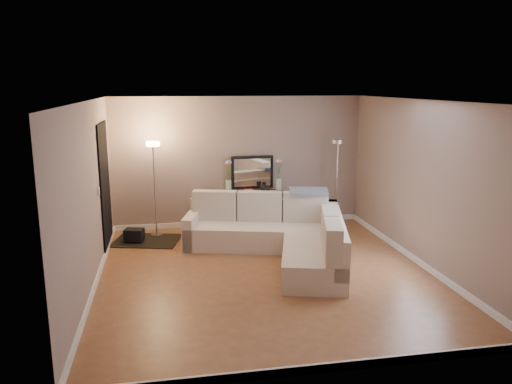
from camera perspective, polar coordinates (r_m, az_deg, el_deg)
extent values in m
cube|color=brown|center=(7.73, 1.08, -9.28)|extent=(5.00, 5.50, 0.01)
cube|color=white|center=(7.19, 1.17, 10.44)|extent=(5.00, 5.50, 0.01)
cube|color=gray|center=(10.03, -2.02, 3.46)|extent=(5.00, 0.02, 2.60)
cube|color=gray|center=(4.77, 7.76, -6.60)|extent=(5.00, 0.02, 2.60)
cube|color=gray|center=(7.29, -18.60, -0.53)|extent=(0.02, 5.50, 2.60)
cube|color=gray|center=(8.22, 18.54, 0.87)|extent=(0.02, 5.50, 2.60)
cube|color=white|center=(10.27, -1.95, -3.47)|extent=(5.00, 0.03, 0.10)
cube|color=white|center=(5.33, 7.27, -19.35)|extent=(5.00, 0.03, 0.10)
cube|color=white|center=(7.65, -17.77, -9.70)|extent=(0.03, 5.50, 0.10)
cube|color=white|center=(8.53, 17.82, -7.40)|extent=(0.03, 5.50, 0.10)
cube|color=black|center=(8.98, -16.85, 0.60)|extent=(0.02, 1.20, 2.20)
cube|color=white|center=(8.13, -17.53, 0.09)|extent=(0.02, 0.08, 0.12)
cube|color=beige|center=(8.87, 0.66, -4.96)|extent=(2.81, 1.58, 0.41)
cube|color=beige|center=(9.14, 0.82, -2.58)|extent=(2.63, 0.89, 0.57)
cube|color=beige|center=(9.02, -7.30, -4.24)|extent=(0.42, 0.94, 0.57)
cube|color=beige|center=(7.65, 6.56, -7.92)|extent=(1.32, 1.82, 0.41)
cube|color=beige|center=(8.01, 9.08, -4.89)|extent=(0.86, 2.53, 0.57)
cube|color=beige|center=(9.08, -4.71, -1.52)|extent=(0.83, 0.42, 0.53)
cube|color=beige|center=(8.99, 0.45, -1.62)|extent=(0.83, 0.42, 0.53)
cube|color=beige|center=(8.97, 5.68, -1.72)|extent=(0.83, 0.42, 0.53)
cube|color=beige|center=(7.81, 8.39, -3.91)|extent=(0.41, 0.77, 0.53)
cube|color=beige|center=(7.07, 8.77, -5.64)|extent=(0.41, 0.77, 0.53)
cube|color=slate|center=(8.92, 6.03, 0.09)|extent=(0.74, 0.53, 0.09)
cube|color=black|center=(9.89, -0.25, -0.09)|extent=(1.20, 0.35, 0.04)
cube|color=black|center=(9.76, -3.28, -2.49)|extent=(0.04, 0.04, 0.70)
cube|color=black|center=(10.01, -3.49, -2.12)|extent=(0.04, 0.04, 0.70)
cube|color=black|center=(9.97, 3.02, -2.17)|extent=(0.04, 0.04, 0.70)
cube|color=black|center=(10.22, 2.66, -1.82)|extent=(0.04, 0.04, 0.70)
cube|color=black|center=(10.02, -0.24, -3.17)|extent=(1.13, 0.32, 0.03)
cube|color=#BF3333|center=(9.92, -3.04, -2.75)|extent=(0.03, 0.15, 0.17)
cube|color=#3359A5|center=(9.92, -2.82, -2.69)|extent=(0.04, 0.15, 0.19)
cube|color=gold|center=(9.92, -2.58, -2.63)|extent=(0.04, 0.15, 0.21)
cube|color=#3F7F4C|center=(9.94, -2.30, -2.72)|extent=(0.05, 0.15, 0.17)
cube|color=#994C99|center=(9.94, -2.05, -2.65)|extent=(0.03, 0.15, 0.19)
cube|color=orange|center=(9.94, -1.84, -2.59)|extent=(0.04, 0.15, 0.21)
cube|color=#262626|center=(9.96, -1.59, -2.68)|extent=(0.04, 0.15, 0.17)
cube|color=#4C99B2|center=(9.96, -1.31, -2.62)|extent=(0.05, 0.15, 0.19)
cube|color=#B2A58C|center=(9.97, -1.07, -2.55)|extent=(0.03, 0.15, 0.21)
cube|color=brown|center=(9.98, -0.86, -2.64)|extent=(0.04, 0.15, 0.17)
cube|color=navy|center=(9.98, -0.61, -2.58)|extent=(0.04, 0.15, 0.19)
cube|color=gold|center=(9.99, -0.34, -2.51)|extent=(0.05, 0.15, 0.21)
cube|color=black|center=(9.96, -0.43, 2.26)|extent=(0.85, 0.05, 0.66)
cube|color=white|center=(9.94, -0.41, 2.24)|extent=(0.74, 0.02, 0.55)
cube|color=#D04724|center=(9.82, -0.85, 0.21)|extent=(0.17, 0.11, 0.04)
cube|color=black|center=(9.85, 0.75, 0.49)|extent=(0.09, 0.02, 0.12)
cube|color=black|center=(9.88, 1.37, 0.46)|extent=(0.07, 0.02, 0.10)
cylinder|color=silver|center=(9.77, -3.17, 0.67)|extent=(0.11, 0.11, 0.22)
cylinder|color=#38722D|center=(9.72, -3.28, 2.16)|extent=(0.09, 0.01, 0.38)
sphere|color=#E5598C|center=(9.68, -3.41, 3.28)|extent=(0.07, 0.07, 0.06)
cylinder|color=#38722D|center=(9.72, -3.23, 2.21)|extent=(0.05, 0.01, 0.40)
sphere|color=white|center=(9.68, -3.30, 3.39)|extent=(0.07, 0.07, 0.06)
cylinder|color=#38722D|center=(9.72, -3.18, 2.27)|extent=(0.01, 0.01, 0.42)
sphere|color=#598CE5|center=(9.68, -3.20, 3.50)|extent=(0.07, 0.07, 0.06)
cylinder|color=#38722D|center=(9.72, -3.13, 2.16)|extent=(0.05, 0.01, 0.39)
sphere|color=#E58C4C|center=(9.69, -3.09, 3.29)|extent=(0.07, 0.07, 0.06)
cylinder|color=#38722D|center=(9.72, -3.09, 2.22)|extent=(0.09, 0.01, 0.40)
sphere|color=#D866B2|center=(9.69, -2.99, 3.40)|extent=(0.07, 0.07, 0.06)
cylinder|color=silver|center=(9.96, 2.61, 0.90)|extent=(0.11, 0.11, 0.22)
cylinder|color=#38722D|center=(9.91, 2.53, 2.36)|extent=(0.09, 0.01, 0.38)
sphere|color=#E5598C|center=(9.87, 2.43, 3.46)|extent=(0.07, 0.07, 0.06)
cylinder|color=#38722D|center=(9.91, 2.58, 2.42)|extent=(0.05, 0.01, 0.40)
sphere|color=white|center=(9.87, 2.53, 3.57)|extent=(0.07, 0.07, 0.06)
cylinder|color=#38722D|center=(9.91, 2.62, 2.47)|extent=(0.01, 0.01, 0.42)
sphere|color=#598CE5|center=(9.88, 2.63, 3.68)|extent=(0.07, 0.07, 0.06)
cylinder|color=#38722D|center=(9.92, 2.67, 2.37)|extent=(0.05, 0.01, 0.39)
sphere|color=#E58C4C|center=(9.89, 2.73, 3.47)|extent=(0.07, 0.07, 0.06)
cylinder|color=#38722D|center=(9.92, 2.71, 2.42)|extent=(0.09, 0.01, 0.40)
sphere|color=#D866B2|center=(9.89, 2.83, 3.58)|extent=(0.07, 0.07, 0.06)
cylinder|color=silver|center=(9.73, -11.26, -4.82)|extent=(0.28, 0.28, 0.03)
cylinder|color=silver|center=(9.52, -11.47, 0.09)|extent=(0.03, 0.03, 1.70)
cylinder|color=#FFBF72|center=(9.38, -11.70, 5.40)|extent=(0.31, 0.31, 0.08)
cylinder|color=silver|center=(10.23, 9.02, -3.89)|extent=(0.27, 0.27, 0.03)
cylinder|color=silver|center=(10.03, 9.18, 0.75)|extent=(0.03, 0.03, 1.69)
cylinder|color=silver|center=(9.90, 9.36, 5.74)|extent=(0.29, 0.29, 0.08)
cube|color=black|center=(9.45, -12.37, -5.43)|extent=(1.35, 1.14, 0.02)
cube|color=black|center=(9.37, -13.74, -4.76)|extent=(0.38, 0.31, 0.21)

